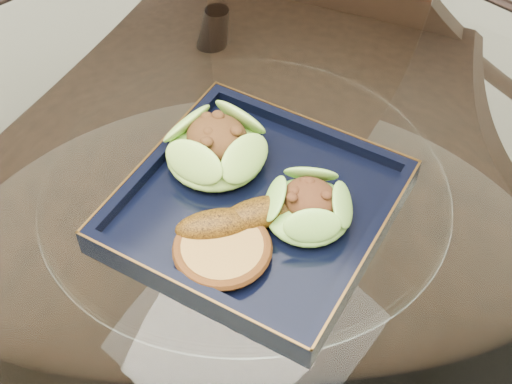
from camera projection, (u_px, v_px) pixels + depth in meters
The scene contains 7 objects.
dining_table at pixel (247, 300), 0.90m from camera, with size 1.13×1.13×0.77m.
dining_chair at pixel (272, 115), 1.18m from camera, with size 0.54×0.54×1.00m.
navy_plate at pixel (256, 210), 0.78m from camera, with size 0.27×0.27×0.02m, color black.
lettuce_wrap_left at pixel (216, 149), 0.79m from camera, with size 0.11×0.11×0.04m, color #649E2E.
lettuce_wrap_right at pixel (308, 208), 0.74m from camera, with size 0.09×0.09×0.03m, color #5F9B2D.
roasted_plantain at pixel (258, 214), 0.74m from camera, with size 0.17×0.04×0.03m, color #653D0A.
crumb_patty at pixel (222, 250), 0.72m from camera, with size 0.09×0.09×0.02m, color #A57F37.
Camera 1 is at (0.31, -0.37, 1.37)m, focal length 50.00 mm.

